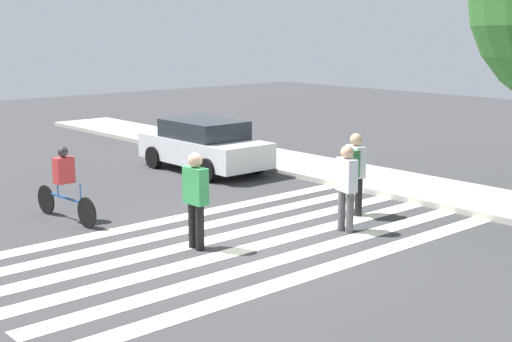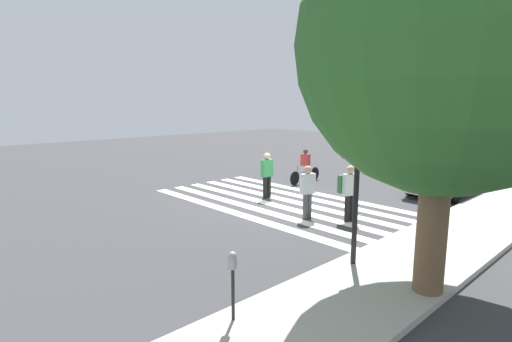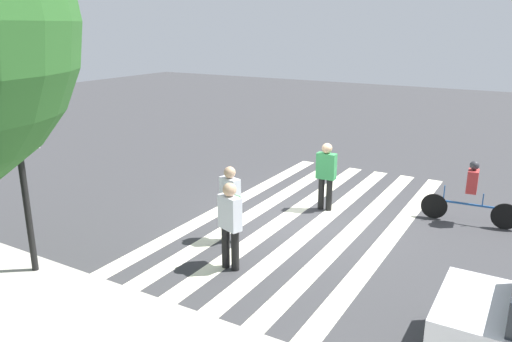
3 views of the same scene
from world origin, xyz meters
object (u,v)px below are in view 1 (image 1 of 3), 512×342
(pedestrian_adult_blue_shirt, at_px, (196,195))
(pedestrian_adult_yellow_jacket, at_px, (346,183))
(pedestrian_adult_tall_backpack, at_px, (355,168))
(car_parked_dark_suv, at_px, (204,145))
(cyclist_far_lane, at_px, (64,181))

(pedestrian_adult_blue_shirt, relative_size, pedestrian_adult_yellow_jacket, 1.03)
(pedestrian_adult_tall_backpack, relative_size, car_parked_dark_suv, 0.43)
(pedestrian_adult_yellow_jacket, bearing_deg, pedestrian_adult_blue_shirt, -94.05)
(pedestrian_adult_blue_shirt, relative_size, car_parked_dark_suv, 0.43)
(pedestrian_adult_tall_backpack, bearing_deg, pedestrian_adult_blue_shirt, -75.84)
(pedestrian_adult_yellow_jacket, bearing_deg, pedestrian_adult_tall_backpack, 139.38)
(cyclist_far_lane, distance_m, car_parked_dark_suv, 6.02)
(pedestrian_adult_blue_shirt, bearing_deg, pedestrian_adult_yellow_jacket, 68.54)
(pedestrian_adult_blue_shirt, distance_m, pedestrian_adult_yellow_jacket, 3.12)
(pedestrian_adult_tall_backpack, distance_m, car_parked_dark_suv, 6.19)
(pedestrian_adult_tall_backpack, xyz_separation_m, car_parked_dark_suv, (-6.15, 0.61, -0.31))
(car_parked_dark_suv, bearing_deg, cyclist_far_lane, -66.32)
(cyclist_far_lane, bearing_deg, pedestrian_adult_tall_backpack, 48.25)
(pedestrian_adult_yellow_jacket, height_order, pedestrian_adult_tall_backpack, pedestrian_adult_tall_backpack)
(pedestrian_adult_yellow_jacket, relative_size, car_parked_dark_suv, 0.42)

